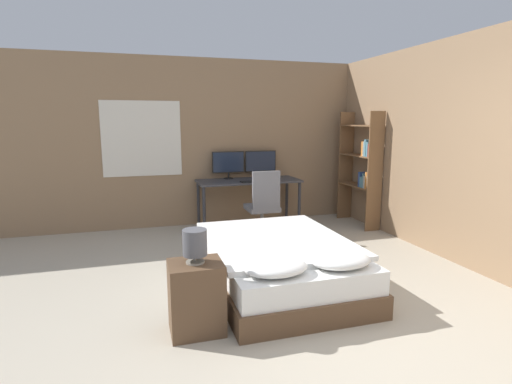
{
  "coord_description": "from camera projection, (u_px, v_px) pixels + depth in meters",
  "views": [
    {
      "loc": [
        -1.56,
        -2.38,
        1.71
      ],
      "look_at": [
        -0.0,
        2.76,
        0.75
      ],
      "focal_mm": 28.0,
      "sensor_mm": 36.0,
      "label": 1
    }
  ],
  "objects": [
    {
      "name": "wall_back",
      "position": [
        231.0,
        143.0,
        6.67
      ],
      "size": [
        12.0,
        0.08,
        2.7
      ],
      "color": "#8E7051",
      "rests_on": "ground_plane"
    },
    {
      "name": "bookshelf",
      "position": [
        363.0,
        165.0,
        6.44
      ],
      "size": [
        0.26,
        0.92,
        1.86
      ],
      "color": "brown",
      "rests_on": "ground_plane"
    },
    {
      "name": "computer_mouse",
      "position": [
        269.0,
        180.0,
        6.31
      ],
      "size": [
        0.07,
        0.05,
        0.04
      ],
      "color": "black",
      "rests_on": "desk"
    },
    {
      "name": "monitor_left",
      "position": [
        228.0,
        163.0,
        6.54
      ],
      "size": [
        0.53,
        0.16,
        0.45
      ],
      "color": "black",
      "rests_on": "desk"
    },
    {
      "name": "keyboard",
      "position": [
        252.0,
        181.0,
        6.23
      ],
      "size": [
        0.37,
        0.13,
        0.02
      ],
      "color": "black",
      "rests_on": "desk"
    },
    {
      "name": "bed",
      "position": [
        279.0,
        263.0,
        4.15
      ],
      "size": [
        1.41,
        2.01,
        0.57
      ],
      "color": "brown",
      "rests_on": "ground_plane"
    },
    {
      "name": "wall_side_right",
      "position": [
        458.0,
        151.0,
        4.77
      ],
      "size": [
        0.06,
        12.0,
        2.7
      ],
      "color": "#8E7051",
      "rests_on": "ground_plane"
    },
    {
      "name": "desk",
      "position": [
        248.0,
        185.0,
        6.46
      ],
      "size": [
        1.66,
        0.66,
        0.77
      ],
      "color": "#38383D",
      "rests_on": "ground_plane"
    },
    {
      "name": "ground_plane",
      "position": [
        363.0,
        352.0,
        2.99
      ],
      "size": [
        20.0,
        20.0,
        0.0
      ],
      "primitive_type": "plane",
      "color": "#B2A893"
    },
    {
      "name": "bedside_lamp",
      "position": [
        195.0,
        243.0,
        3.16
      ],
      "size": [
        0.2,
        0.2,
        0.27
      ],
      "color": "gray",
      "rests_on": "nightstand"
    },
    {
      "name": "nightstand",
      "position": [
        196.0,
        297.0,
        3.24
      ],
      "size": [
        0.43,
        0.37,
        0.59
      ],
      "color": "brown",
      "rests_on": "ground_plane"
    },
    {
      "name": "monitor_right",
      "position": [
        261.0,
        162.0,
        6.7
      ],
      "size": [
        0.53,
        0.16,
        0.45
      ],
      "color": "black",
      "rests_on": "desk"
    },
    {
      "name": "office_chair",
      "position": [
        263.0,
        212.0,
        5.8
      ],
      "size": [
        0.52,
        0.52,
        1.02
      ],
      "color": "black",
      "rests_on": "ground_plane"
    }
  ]
}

